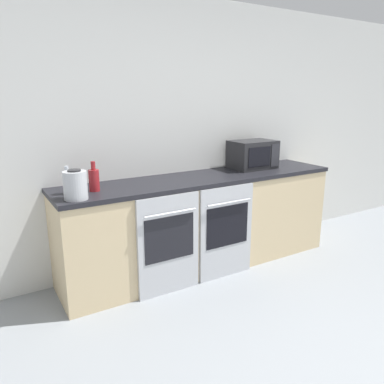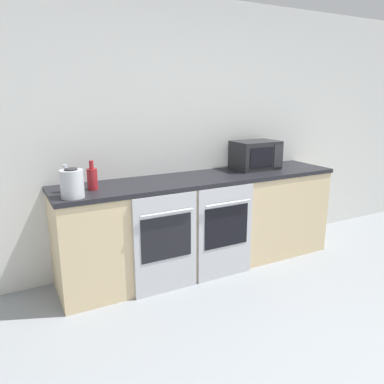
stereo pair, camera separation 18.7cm
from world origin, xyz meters
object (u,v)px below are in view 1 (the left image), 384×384
(microwave, at_px, (253,155))
(kettle, at_px, (75,185))
(oven_left, at_px, (169,245))
(bottle_red, at_px, (94,179))
(bottle_clear, at_px, (68,183))
(oven_right, at_px, (226,232))

(microwave, distance_m, kettle, 1.96)
(oven_left, height_order, kettle, kettle)
(microwave, relative_size, bottle_red, 1.93)
(bottle_red, distance_m, bottle_clear, 0.21)
(microwave, height_order, kettle, microwave)
(microwave, bearing_deg, oven_right, -147.13)
(microwave, relative_size, kettle, 2.09)
(oven_right, relative_size, microwave, 1.86)
(oven_left, xyz_separation_m, microwave, (1.22, 0.40, 0.63))
(oven_left, xyz_separation_m, kettle, (-0.71, 0.13, 0.59))
(oven_right, distance_m, kettle, 1.45)
(kettle, bearing_deg, microwave, 8.04)
(bottle_clear, xyz_separation_m, kettle, (0.01, -0.19, 0.02))
(bottle_clear, bearing_deg, oven_right, -13.25)
(oven_right, bearing_deg, bottle_clear, 166.75)
(oven_left, height_order, bottle_clear, bottle_clear)
(microwave, relative_size, bottle_clear, 2.10)
(oven_left, distance_m, microwave, 1.43)
(microwave, xyz_separation_m, bottle_red, (-1.74, -0.09, -0.05))
(oven_right, relative_size, bottle_clear, 3.92)
(oven_right, distance_m, microwave, 0.97)
(bottle_red, bearing_deg, kettle, -137.38)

